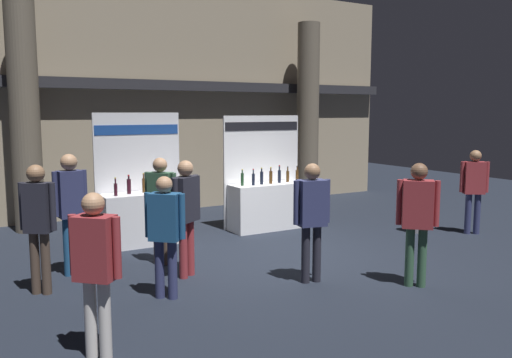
{
  "coord_description": "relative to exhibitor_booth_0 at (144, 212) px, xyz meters",
  "views": [
    {
      "loc": [
        -4.77,
        -7.26,
        2.45
      ],
      "look_at": [
        -0.12,
        0.8,
        1.26
      ],
      "focal_mm": 36.83,
      "sensor_mm": 36.0,
      "label": 1
    }
  ],
  "objects": [
    {
      "name": "visitor_2",
      "position": [
        -1.54,
        -1.31,
        0.5
      ],
      "size": [
        0.5,
        0.27,
        1.84
      ],
      "rotation": [
        0.0,
        0.0,
        0.09
      ],
      "color": "navy",
      "rests_on": "ground_plane"
    },
    {
      "name": "visitor_0",
      "position": [
        5.98,
        -2.54,
        0.4
      ],
      "size": [
        0.48,
        0.39,
        1.69
      ],
      "rotation": [
        0.0,
        0.0,
        5.69
      ],
      "color": "navy",
      "rests_on": "ground_plane"
    },
    {
      "name": "visitor_5",
      "position": [
        -1.86,
        -4.24,
        0.41
      ],
      "size": [
        0.45,
        0.45,
        1.68
      ],
      "rotation": [
        0.0,
        0.0,
        5.53
      ],
      "color": "silver",
      "rests_on": "ground_plane"
    },
    {
      "name": "trash_bin",
      "position": [
        5.11,
        -1.85,
        -0.26
      ],
      "size": [
        0.33,
        0.33,
        0.68
      ],
      "color": "slate",
      "rests_on": "ground_plane"
    },
    {
      "name": "visitor_6",
      "position": [
        1.37,
        -3.38,
        0.44
      ],
      "size": [
        0.55,
        0.33,
        1.73
      ],
      "rotation": [
        0.0,
        0.0,
        2.93
      ],
      "color": "#23232D",
      "rests_on": "ground_plane"
    },
    {
      "name": "visitor_1",
      "position": [
        -0.08,
        -2.25,
        0.45
      ],
      "size": [
        0.52,
        0.42,
        1.75
      ],
      "rotation": [
        0.0,
        0.0,
        0.58
      ],
      "color": "maroon",
      "rests_on": "ground_plane"
    },
    {
      "name": "hall_colonnade",
      "position": [
        1.78,
        2.89,
        2.14
      ],
      "size": [
        12.6,
        1.24,
        5.59
      ],
      "color": "gray",
      "rests_on": "ground_plane"
    },
    {
      "name": "visitor_8",
      "position": [
        -0.18,
        -1.44,
        0.43
      ],
      "size": [
        0.41,
        0.41,
        1.73
      ],
      "rotation": [
        0.0,
        0.0,
        2.34
      ],
      "color": "#47382D",
      "rests_on": "ground_plane"
    },
    {
      "name": "visitor_4",
      "position": [
        -0.67,
        -2.96,
        0.37
      ],
      "size": [
        0.45,
        0.44,
        1.63
      ],
      "rotation": [
        0.0,
        0.0,
        2.39
      ],
      "color": "navy",
      "rests_on": "ground_plane"
    },
    {
      "name": "exhibitor_booth_0",
      "position": [
        0.0,
        0.0,
        0.0
      ],
      "size": [
        1.64,
        0.72,
        2.44
      ],
      "color": "white",
      "rests_on": "ground_plane"
    },
    {
      "name": "exhibitor_booth_1",
      "position": [
        2.69,
        -0.05,
        -0.01
      ],
      "size": [
        1.82,
        0.66,
        2.37
      ],
      "color": "white",
      "rests_on": "ground_plane"
    },
    {
      "name": "ground_plane",
      "position": [
        1.78,
        -2.1,
        -0.6
      ],
      "size": [
        25.2,
        25.2,
        0.0
      ],
      "primitive_type": "plane",
      "color": "black"
    },
    {
      "name": "visitor_3",
      "position": [
        2.54,
        -4.27,
        0.46
      ],
      "size": [
        0.47,
        0.46,
        1.75
      ],
      "rotation": [
        0.0,
        0.0,
        5.53
      ],
      "color": "#33563D",
      "rests_on": "ground_plane"
    },
    {
      "name": "visitor_7",
      "position": [
        -2.08,
        -1.96,
        0.44
      ],
      "size": [
        0.43,
        0.36,
        1.76
      ],
      "rotation": [
        0.0,
        0.0,
        2.51
      ],
      "color": "#47382D",
      "rests_on": "ground_plane"
    }
  ]
}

